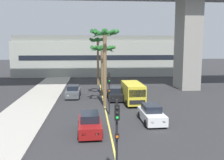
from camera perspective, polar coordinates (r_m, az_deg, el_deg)
name	(u,v)px	position (r m, az deg, el deg)	size (l,w,h in m)	color
sidewalk_left	(6,133)	(21.70, -22.44, -10.82)	(4.80, 80.00, 0.15)	#ADA89E
lane_stripe_center	(105,107)	(28.41, -1.63, -5.92)	(0.14, 56.00, 0.01)	#DBCC4C
pier_building_backdrop	(98,56)	(56.43, -3.19, 5.37)	(35.19, 8.04, 8.55)	#ADB2A8
car_queue_front	(90,124)	(20.18, -4.94, -9.72)	(1.92, 4.15, 1.56)	maroon
car_queue_second	(73,92)	(33.47, -8.66, -2.61)	(1.88, 4.12, 1.56)	#4C5156
car_queue_third	(115,94)	(31.67, 0.68, -3.12)	(1.84, 4.10, 1.56)	black
car_queue_fourth	(152,114)	(23.03, 8.78, -7.52)	(1.93, 4.15, 1.56)	white
delivery_van	(133,92)	(29.73, 4.64, -2.78)	(2.27, 5.30, 2.36)	yellow
traffic_light_median_near	(117,130)	(12.76, 1.09, -10.97)	(0.24, 0.37, 4.20)	black
traffic_light_median_far	(109,87)	(24.67, -0.63, -1.63)	(0.24, 0.37, 4.20)	black
palm_tree_near_median	(102,55)	(33.86, -2.15, 5.67)	(3.49, 3.51, 6.75)	brown
palm_tree_mid_median	(98,46)	(42.48, -3.17, 7.57)	(2.98, 3.02, 7.90)	brown
palm_tree_far_median	(105,44)	(27.64, -1.60, 8.10)	(3.18, 3.16, 8.51)	brown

